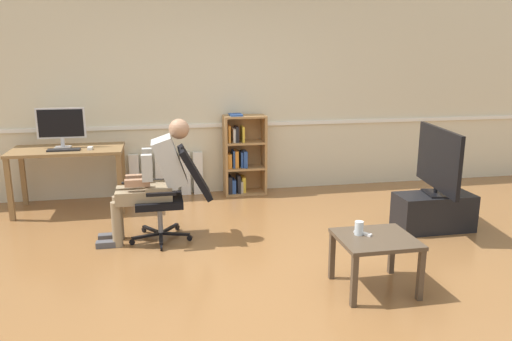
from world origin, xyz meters
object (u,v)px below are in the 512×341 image
at_px(radiator, 167,174).
at_px(drinking_glass, 359,228).
at_px(keyboard, 64,150).
at_px(coffee_table, 376,245).
at_px(spare_remote, 363,233).
at_px(computer_desk, 68,157).
at_px(person_seated, 154,178).
at_px(tv_screen, 438,160).
at_px(tv_stand, 434,212).
at_px(bookshelf, 242,157).
at_px(office_chair, 175,190).
at_px(imac_monitor, 61,125).
at_px(computer_mouse, 90,148).

bearing_deg(radiator, drinking_glass, -63.66).
xyz_separation_m(keyboard, coffee_table, (2.75, -2.51, -0.39)).
bearing_deg(spare_remote, keyboard, -79.79).
bearing_deg(computer_desk, coffee_table, -44.14).
relative_size(computer_desk, spare_remote, 8.56).
bearing_deg(person_seated, keyboard, -136.67).
relative_size(computer_desk, tv_screen, 1.25).
bearing_deg(coffee_table, computer_desk, 135.86).
xyz_separation_m(tv_stand, drinking_glass, (-1.32, -1.08, 0.30)).
relative_size(coffee_table, drinking_glass, 5.39).
relative_size(bookshelf, office_chair, 1.14).
xyz_separation_m(bookshelf, radiator, (-1.00, 0.10, -0.22)).
bearing_deg(tv_stand, tv_screen, -8.61).
bearing_deg(office_chair, coffee_table, 46.53).
bearing_deg(keyboard, computer_desk, 83.83).
bearing_deg(office_chair, computer_desk, -135.32).
relative_size(tv_screen, coffee_table, 1.71).
height_order(office_chair, person_seated, person_seated).
bearing_deg(office_chair, spare_remote, 46.64).
xyz_separation_m(keyboard, spare_remote, (2.67, -2.43, -0.31)).
xyz_separation_m(bookshelf, drinking_glass, (0.47, -2.86, -0.00)).
height_order(tv_screen, coffee_table, tv_screen).
distance_m(computer_desk, office_chair, 1.73).
relative_size(bookshelf, radiator, 1.13).
bearing_deg(spare_remote, tv_screen, -177.45).
distance_m(imac_monitor, spare_remote, 3.84).
distance_m(imac_monitor, coffee_table, 3.96).
bearing_deg(office_chair, imac_monitor, -135.72).
distance_m(office_chair, spare_remote, 1.97).
bearing_deg(coffee_table, tv_stand, 43.84).
distance_m(keyboard, person_seated, 1.50).
bearing_deg(computer_mouse, keyboard, -176.06).
bearing_deg(computer_mouse, tv_stand, -20.59).
distance_m(keyboard, tv_screen, 4.18).
distance_m(person_seated, drinking_glass, 2.11).
distance_m(computer_desk, tv_screen, 4.21).
bearing_deg(radiator, tv_screen, -34.09).
relative_size(computer_mouse, tv_stand, 0.12).
height_order(computer_desk, imac_monitor, imac_monitor).
relative_size(radiator, coffee_table, 1.59).
relative_size(computer_mouse, tv_screen, 0.10).
distance_m(computer_desk, bookshelf, 2.17).
bearing_deg(computer_desk, drinking_glass, -44.51).
distance_m(computer_desk, drinking_glass, 3.67).
relative_size(bookshelf, spare_remote, 7.24).
bearing_deg(radiator, spare_remote, -63.09).
relative_size(keyboard, tv_stand, 0.44).
bearing_deg(computer_mouse, radiator, 30.23).
distance_m(imac_monitor, bookshelf, 2.28).
height_order(computer_desk, tv_stand, computer_desk).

